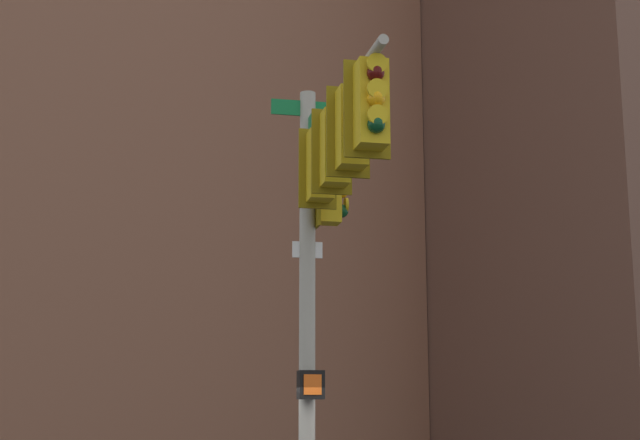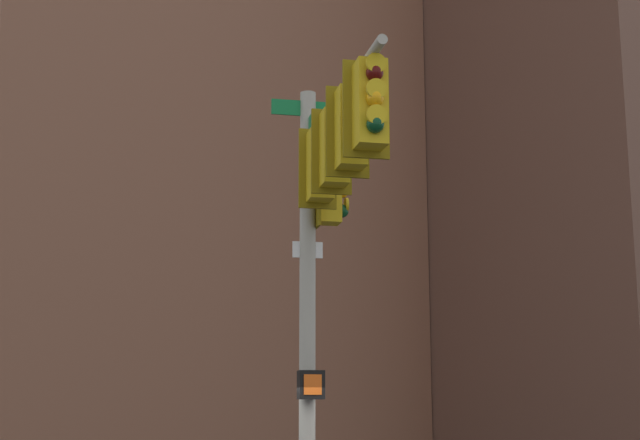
% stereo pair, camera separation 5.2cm
% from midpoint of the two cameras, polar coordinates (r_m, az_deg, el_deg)
% --- Properties ---
extents(signal_pole_assembly, '(3.72, 3.23, 6.94)m').
position_cam_midpoint_polar(signal_pole_assembly, '(12.98, 0.39, 0.82)').
color(signal_pole_assembly, '#9E998C').
rests_on(signal_pole_assembly, ground_plane).
extents(building_brick_midblock, '(19.23, 16.20, 35.94)m').
position_cam_midpoint_polar(building_brick_midblock, '(50.74, 10.59, 6.85)').
color(building_brick_midblock, brown).
rests_on(building_brick_midblock, ground_plane).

